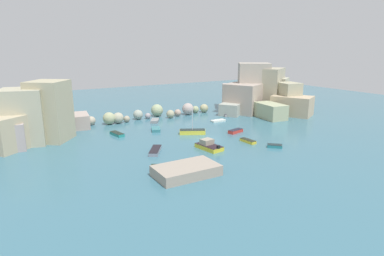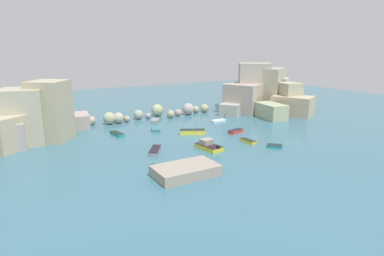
{
  "view_description": "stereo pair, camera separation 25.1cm",
  "coord_description": "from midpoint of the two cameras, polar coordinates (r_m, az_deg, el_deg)",
  "views": [
    {
      "loc": [
        -29.58,
        -45.1,
        15.69
      ],
      "look_at": [
        0.0,
        5.17,
        1.0
      ],
      "focal_mm": 30.43,
      "sensor_mm": 36.0,
      "label": 1
    },
    {
      "loc": [
        -29.37,
        -45.22,
        15.69
      ],
      "look_at": [
        0.0,
        5.17,
        1.0
      ],
      "focal_mm": 30.43,
      "sensor_mm": 36.0,
      "label": 2
    }
  ],
  "objects": [
    {
      "name": "moored_boat_1",
      "position": [
        61.21,
        7.52,
        -0.54
      ],
      "size": [
        3.31,
        1.92,
        0.63
      ],
      "rotation": [
        0.0,
        0.0,
        0.25
      ],
      "color": "red",
      "rests_on": "cove_water"
    },
    {
      "name": "rock_breakwater",
      "position": [
        73.11,
        -7.33,
        2.54
      ],
      "size": [
        31.29,
        5.61,
        2.76
      ],
      "color": "#A4AE8A",
      "rests_on": "ground"
    },
    {
      "name": "moored_boat_8",
      "position": [
        76.27,
        5.69,
        2.42
      ],
      "size": [
        2.12,
        3.61,
        0.59
      ],
      "rotation": [
        0.0,
        0.0,
        4.54
      ],
      "color": "gray",
      "rests_on": "cove_water"
    },
    {
      "name": "moored_boat_3",
      "position": [
        55.41,
        9.65,
        -2.25
      ],
      "size": [
        1.18,
        3.08,
        0.51
      ],
      "rotation": [
        0.0,
        0.0,
        4.77
      ],
      "color": "yellow",
      "rests_on": "cove_water"
    },
    {
      "name": "moored_boat_11",
      "position": [
        42.72,
        -5.26,
        -6.98
      ],
      "size": [
        3.36,
        2.66,
        0.7
      ],
      "rotation": [
        0.0,
        0.0,
        2.6
      ],
      "color": "#95859B",
      "rests_on": "cove_water"
    },
    {
      "name": "cliff_headland_right",
      "position": [
        82.7,
        12.05,
        5.66
      ],
      "size": [
        23.66,
        24.03,
        11.7
      ],
      "color": "#AAB088",
      "rests_on": "ground"
    },
    {
      "name": "cove_water",
      "position": [
        56.17,
        2.55,
        -2.1
      ],
      "size": [
        160.0,
        160.0,
        0.0
      ],
      "primitive_type": "plane",
      "color": "#3C6E80",
      "rests_on": "ground"
    },
    {
      "name": "moored_boat_2",
      "position": [
        53.58,
        14.17,
        -3.06
      ],
      "size": [
        2.47,
        2.42,
        0.49
      ],
      "rotation": [
        0.0,
        0.0,
        2.39
      ],
      "color": "teal",
      "rests_on": "cove_water"
    },
    {
      "name": "moored_boat_5",
      "position": [
        59.79,
        -0.05,
        -0.65
      ],
      "size": [
        4.91,
        3.63,
        4.68
      ],
      "rotation": [
        0.0,
        0.0,
        5.79
      ],
      "color": "yellow",
      "rests_on": "cove_water"
    },
    {
      "name": "moored_boat_4",
      "position": [
        62.59,
        -6.46,
        -0.22
      ],
      "size": [
        2.57,
        3.38,
        0.53
      ],
      "rotation": [
        0.0,
        0.0,
        1.2
      ],
      "color": "teal",
      "rests_on": "cove_water"
    },
    {
      "name": "cliff_headland_left",
      "position": [
        61.7,
        -27.21,
        0.97
      ],
      "size": [
        20.6,
        16.79,
        10.17
      ],
      "color": "#B09D92",
      "rests_on": "ground"
    },
    {
      "name": "moored_boat_9",
      "position": [
        60.45,
        -13.12,
        -1.02
      ],
      "size": [
        1.79,
        3.66,
        0.54
      ],
      "rotation": [
        0.0,
        0.0,
        4.89
      ],
      "color": "teal",
      "rests_on": "cove_water"
    },
    {
      "name": "moored_boat_7",
      "position": [
        70.03,
        4.48,
        1.3
      ],
      "size": [
        3.17,
        1.36,
        0.37
      ],
      "rotation": [
        0.0,
        0.0,
        0.01
      ],
      "color": "white",
      "rests_on": "cove_water"
    },
    {
      "name": "stone_dock",
      "position": [
        40.87,
        -1.19,
        -7.46
      ],
      "size": [
        7.91,
        4.71,
        1.3
      ],
      "primitive_type": "cube",
      "rotation": [
        0.0,
        0.0,
        0.0
      ],
      "color": "#9F9182",
      "rests_on": "ground"
    },
    {
      "name": "moored_boat_10",
      "position": [
        69.82,
        -6.63,
        1.29
      ],
      "size": [
        3.0,
        3.61,
        0.57
      ],
      "rotation": [
        0.0,
        0.0,
        4.16
      ],
      "color": "gray",
      "rests_on": "cove_water"
    },
    {
      "name": "moored_boat_6",
      "position": [
        49.96,
        -6.6,
        -3.93
      ],
      "size": [
        3.54,
        4.43,
        0.55
      ],
      "rotation": [
        0.0,
        0.0,
        0.99
      ],
      "color": "gray",
      "rests_on": "cove_water"
    },
    {
      "name": "moored_boat_0",
      "position": [
        51.2,
        2.78,
        -3.1
      ],
      "size": [
        2.87,
        4.79,
        1.5
      ],
      "rotation": [
        0.0,
        0.0,
        1.72
      ],
      "color": "yellow",
      "rests_on": "cove_water"
    }
  ]
}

